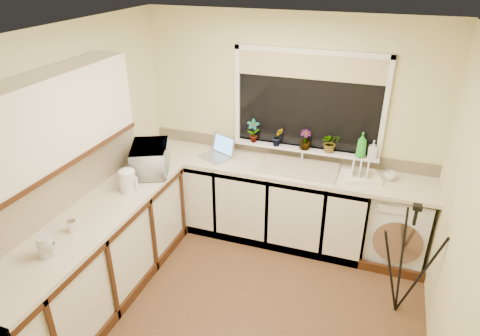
% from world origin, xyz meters
% --- Properties ---
extents(floor, '(3.20, 3.20, 0.00)m').
position_xyz_m(floor, '(0.00, 0.00, 0.00)').
color(floor, brown).
rests_on(floor, ground).
extents(ceiling, '(3.20, 3.20, 0.00)m').
position_xyz_m(ceiling, '(0.00, 0.00, 2.45)').
color(ceiling, white).
rests_on(ceiling, ground).
extents(wall_back, '(3.20, 0.00, 3.20)m').
position_xyz_m(wall_back, '(0.00, 1.50, 1.23)').
color(wall_back, beige).
rests_on(wall_back, ground).
extents(wall_front, '(3.20, 0.00, 3.20)m').
position_xyz_m(wall_front, '(0.00, -1.50, 1.23)').
color(wall_front, beige).
rests_on(wall_front, ground).
extents(wall_left, '(0.00, 3.00, 3.00)m').
position_xyz_m(wall_left, '(-1.60, 0.00, 1.23)').
color(wall_left, beige).
rests_on(wall_left, ground).
extents(wall_right, '(0.00, 3.00, 3.00)m').
position_xyz_m(wall_right, '(1.60, 0.00, 1.23)').
color(wall_right, beige).
rests_on(wall_right, ground).
extents(base_cabinet_back, '(2.55, 0.60, 0.86)m').
position_xyz_m(base_cabinet_back, '(-0.33, 1.20, 0.43)').
color(base_cabinet_back, silver).
rests_on(base_cabinet_back, floor).
extents(base_cabinet_left, '(0.54, 2.40, 0.86)m').
position_xyz_m(base_cabinet_left, '(-1.30, -0.30, 0.43)').
color(base_cabinet_left, silver).
rests_on(base_cabinet_left, floor).
extents(worktop_back, '(3.20, 0.60, 0.04)m').
position_xyz_m(worktop_back, '(0.00, 1.20, 0.88)').
color(worktop_back, beige).
rests_on(worktop_back, base_cabinet_back).
extents(worktop_left, '(0.60, 2.40, 0.04)m').
position_xyz_m(worktop_left, '(-1.30, -0.30, 0.88)').
color(worktop_left, beige).
rests_on(worktop_left, base_cabinet_left).
extents(upper_cabinet, '(0.28, 1.90, 0.70)m').
position_xyz_m(upper_cabinet, '(-1.44, -0.45, 1.80)').
color(upper_cabinet, silver).
rests_on(upper_cabinet, wall_left).
extents(splashback_left, '(0.02, 2.40, 0.45)m').
position_xyz_m(splashback_left, '(-1.59, -0.30, 1.12)').
color(splashback_left, beige).
rests_on(splashback_left, wall_left).
extents(splashback_back, '(3.20, 0.02, 0.14)m').
position_xyz_m(splashback_back, '(0.00, 1.49, 0.97)').
color(splashback_back, beige).
rests_on(splashback_back, wall_back).
extents(window_glass, '(1.50, 0.02, 1.00)m').
position_xyz_m(window_glass, '(0.20, 1.49, 1.55)').
color(window_glass, black).
rests_on(window_glass, wall_back).
extents(window_blind, '(1.50, 0.02, 0.25)m').
position_xyz_m(window_blind, '(0.20, 1.46, 1.92)').
color(window_blind, tan).
rests_on(window_blind, wall_back).
extents(windowsill, '(1.60, 0.14, 0.03)m').
position_xyz_m(windowsill, '(0.20, 1.43, 1.04)').
color(windowsill, white).
rests_on(windowsill, wall_back).
extents(sink, '(0.82, 0.46, 0.03)m').
position_xyz_m(sink, '(0.20, 1.20, 0.91)').
color(sink, tan).
rests_on(sink, worktop_back).
extents(faucet, '(0.03, 0.03, 0.24)m').
position_xyz_m(faucet, '(0.20, 1.38, 1.02)').
color(faucet, silver).
rests_on(faucet, worktop_back).
extents(washing_machine, '(0.61, 0.59, 0.82)m').
position_xyz_m(washing_machine, '(1.28, 1.24, 0.41)').
color(washing_machine, silver).
rests_on(washing_machine, floor).
extents(laptop, '(0.40, 0.39, 0.23)m').
position_xyz_m(laptop, '(-0.71, 1.22, 0.96)').
color(laptop, '#929299').
rests_on(laptop, worktop_back).
extents(kettle, '(0.16, 0.16, 0.21)m').
position_xyz_m(kettle, '(-1.24, 0.21, 1.00)').
color(kettle, silver).
rests_on(kettle, worktop_left).
extents(dish_rack, '(0.42, 0.37, 0.05)m').
position_xyz_m(dish_rack, '(0.85, 1.17, 0.93)').
color(dish_rack, white).
rests_on(dish_rack, worktop_back).
extents(tripod, '(0.72, 0.72, 1.13)m').
position_xyz_m(tripod, '(1.33, 0.43, 0.57)').
color(tripod, black).
rests_on(tripod, floor).
extents(glass_jug, '(0.11, 0.11, 0.17)m').
position_xyz_m(glass_jug, '(-1.28, -0.85, 0.98)').
color(glass_jug, silver).
rests_on(glass_jug, worktop_left).
extents(steel_jar, '(0.07, 0.07, 0.10)m').
position_xyz_m(steel_jar, '(-1.30, -0.52, 0.95)').
color(steel_jar, silver).
rests_on(steel_jar, worktop_left).
extents(microwave, '(0.54, 0.63, 0.29)m').
position_xyz_m(microwave, '(-1.24, 0.64, 1.05)').
color(microwave, white).
rests_on(microwave, worktop_left).
extents(plant_a, '(0.16, 0.13, 0.27)m').
position_xyz_m(plant_a, '(-0.37, 1.40, 1.18)').
color(plant_a, '#999999').
rests_on(plant_a, windowsill).
extents(plant_b, '(0.15, 0.13, 0.21)m').
position_xyz_m(plant_b, '(-0.08, 1.39, 1.16)').
color(plant_b, '#999999').
rests_on(plant_b, windowsill).
extents(plant_c, '(0.15, 0.15, 0.22)m').
position_xyz_m(plant_c, '(0.22, 1.40, 1.16)').
color(plant_c, '#999999').
rests_on(plant_c, windowsill).
extents(plant_d, '(0.24, 0.23, 0.21)m').
position_xyz_m(plant_d, '(0.48, 1.42, 1.16)').
color(plant_d, '#999999').
rests_on(plant_d, windowsill).
extents(soap_bottle_green, '(0.12, 0.12, 0.27)m').
position_xyz_m(soap_bottle_green, '(0.80, 1.39, 1.18)').
color(soap_bottle_green, green).
rests_on(soap_bottle_green, windowsill).
extents(soap_bottle_clear, '(0.09, 0.09, 0.19)m').
position_xyz_m(soap_bottle_clear, '(0.92, 1.42, 1.15)').
color(soap_bottle_clear, '#999999').
rests_on(soap_bottle_clear, windowsill).
extents(cup_back, '(0.14, 0.14, 0.09)m').
position_xyz_m(cup_back, '(1.12, 1.27, 0.94)').
color(cup_back, white).
rests_on(cup_back, worktop_back).
extents(cup_left, '(0.15, 0.15, 0.10)m').
position_xyz_m(cup_left, '(-1.25, -0.84, 0.95)').
color(cup_left, beige).
rests_on(cup_left, worktop_left).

